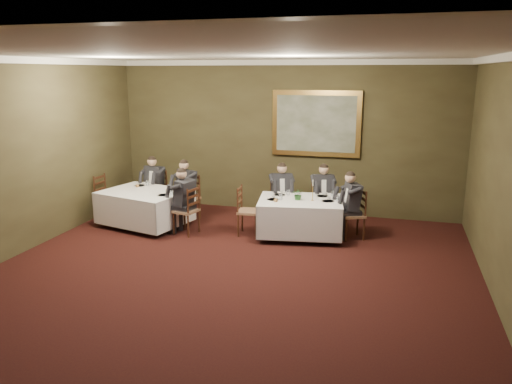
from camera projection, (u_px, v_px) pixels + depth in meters
The scene contains 25 objects.
ground at pixel (209, 300), 7.28m from camera, with size 10.00×10.00×0.00m, color black.
ceiling at pixel (202, 51), 6.46m from camera, with size 8.00×10.00×0.10m, color silver.
back_wall at pixel (285, 138), 11.55m from camera, with size 8.00×0.10×3.50m, color #37301B.
crown_molding at pixel (203, 56), 6.47m from camera, with size 8.00×10.00×0.12m.
table_main at pixel (300, 215), 9.99m from camera, with size 1.83×1.50×0.67m.
table_second at pixel (145, 205), 10.68m from camera, with size 2.02×1.72×0.67m.
chair_main_backleft at pixel (281, 211), 10.90m from camera, with size 0.57×0.56×1.00m.
diner_main_backleft at pixel (281, 201), 10.83m from camera, with size 0.55×0.60×1.35m.
chair_main_backright at pixel (322, 212), 10.80m from camera, with size 0.55×0.54×1.00m.
diner_main_backright at pixel (322, 202), 10.73m from camera, with size 0.53×0.58×1.35m.
chair_main_endleft at pixel (248, 221), 10.15m from camera, with size 0.46×0.48×1.00m.
chair_main_endright at pixel (353, 224), 9.91m from camera, with size 0.56×0.57×1.00m.
diner_main_endright at pixel (353, 213), 9.85m from camera, with size 0.60×0.56×1.35m.
chair_sec_backleft at pixel (156, 201), 11.71m from camera, with size 0.50×0.48×1.00m.
diner_sec_backleft at pixel (155, 192), 11.64m from camera, with size 0.46×0.53×1.35m.
chair_sec_backright at pixel (189, 206), 11.25m from camera, with size 0.58×0.58×1.00m.
diner_sec_backright at pixel (188, 196), 11.19m from camera, with size 0.58×0.61×1.35m.
chair_sec_endright at pixel (187, 220), 10.19m from camera, with size 0.50×0.52×1.00m.
diner_sec_endright at pixel (186, 209), 10.14m from camera, with size 0.55×0.49×1.35m.
chair_sec_endleft at pixel (108, 206), 11.25m from camera, with size 0.46×0.47×1.00m.
centerpiece at pixel (298, 194), 9.87m from camera, with size 0.22×0.19×0.25m, color #2D5926.
candlestick at pixel (313, 193), 9.81m from camera, with size 0.06×0.06×0.43m.
place_setting_table_main at pixel (282, 193), 10.30m from camera, with size 0.33×0.31×0.14m.
place_setting_table_second at pixel (142, 184), 11.15m from camera, with size 0.33×0.31×0.14m.
painting at pixel (316, 124), 11.21m from camera, with size 2.00×0.09×1.47m.
Camera 1 is at (2.49, -6.27, 3.25)m, focal length 35.00 mm.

